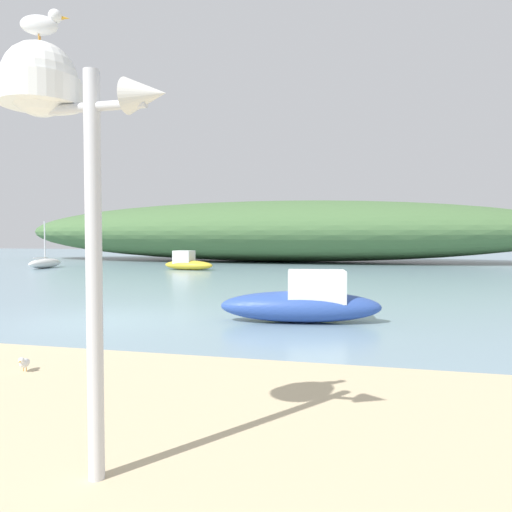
{
  "coord_description": "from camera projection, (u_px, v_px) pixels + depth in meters",
  "views": [
    {
      "loc": [
        6.22,
        -10.38,
        2.01
      ],
      "look_at": [
        2.93,
        3.05,
        1.46
      ],
      "focal_mm": 34.0,
      "sensor_mm": 36.0,
      "label": 1
    }
  ],
  "objects": [
    {
      "name": "motorboat_east_reach",
      "position": [
        187.0,
        263.0,
        29.34
      ],
      "size": [
        3.31,
        1.48,
        1.16
      ],
      "color": "gold",
      "rests_on": "ground"
    },
    {
      "name": "sailboat_far_left",
      "position": [
        45.0,
        263.0,
        30.92
      ],
      "size": [
        1.07,
        3.17,
        3.0
      ],
      "color": "white",
      "rests_on": "ground"
    },
    {
      "name": "seagull_upper_strand",
      "position": [
        24.0,
        362.0,
        6.5
      ],
      "size": [
        0.15,
        0.29,
        0.21
      ],
      "color": "orange",
      "rests_on": "beach_sand"
    },
    {
      "name": "distant_hill",
      "position": [
        276.0,
        231.0,
        39.69
      ],
      "size": [
        45.0,
        11.77,
        4.91
      ],
      "primitive_type": "ellipsoid",
      "color": "#476B3D",
      "rests_on": "ground"
    },
    {
      "name": "ground_plane",
      "position": [
        108.0,
        320.0,
        11.63
      ],
      "size": [
        120.0,
        120.0,
        0.0
      ],
      "primitive_type": "plane",
      "color": "#7A99A8"
    },
    {
      "name": "motorboat_outer_mooring",
      "position": [
        304.0,
        302.0,
        11.37
      ],
      "size": [
        3.9,
        1.66,
        1.22
      ],
      "color": "#2D4C9E",
      "rests_on": "ground"
    },
    {
      "name": "seagull_on_radar",
      "position": [
        42.0,
        23.0,
        3.59
      ],
      "size": [
        0.35,
        0.22,
        0.25
      ],
      "color": "orange",
      "rests_on": "mast_structure"
    },
    {
      "name": "mast_structure",
      "position": [
        56.0,
        112.0,
        3.59
      ],
      "size": [
        1.31,
        0.59,
        3.26
      ],
      "color": "silver",
      "rests_on": "beach_sand"
    }
  ]
}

